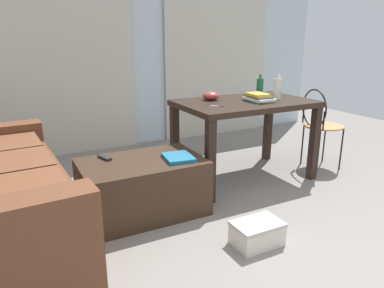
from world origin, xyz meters
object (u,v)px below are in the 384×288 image
magazine (178,157)px  shoebox (257,233)px  wire_chair (319,120)px  scissors (219,106)px  bottle_far (278,89)px  tv_remote_primary (105,158)px  coffee_table (143,187)px  book_stack (258,98)px  craft_table (245,112)px  bottle_near (260,87)px  bowl (211,96)px

magazine → shoebox: bearing=-62.9°
wire_chair → scissors: size_ratio=7.59×
bottle_far → tv_remote_primary: size_ratio=1.64×
wire_chair → coffee_table: bearing=-176.3°
tv_remote_primary → shoebox: (0.74, -0.95, -0.36)m
coffee_table → tv_remote_primary: bearing=144.8°
book_stack → magazine: (-0.94, -0.26, -0.35)m
book_stack → shoebox: size_ratio=0.92×
craft_table → wire_chair: 0.86m
bottle_near → tv_remote_primary: 1.69m
coffee_table → bottle_far: (1.43, 0.17, 0.64)m
bottle_near → bottle_far: bearing=-78.9°
bowl → book_stack: bearing=-38.3°
bottle_near → scissors: 0.70m
book_stack → craft_table: bearing=132.9°
bowl → shoebox: bearing=-106.0°
bowl → scissors: size_ratio=1.42×
bottle_near → shoebox: (-0.88, -1.17, -0.77)m
coffee_table → bottle_far: size_ratio=3.91×
bottle_far → magazine: bearing=-166.8°
tv_remote_primary → bottle_far: bearing=-15.7°
tv_remote_primary → magazine: bearing=-44.2°
craft_table → magazine: size_ratio=5.03×
bottle_far → magazine: size_ratio=0.95×
wire_chair → tv_remote_primary: bearing=179.0°
coffee_table → bottle_near: bottle_near is taller
coffee_table → magazine: 0.36m
bottle_far → bottle_near: bearing=101.1°
craft_table → book_stack: size_ratio=4.17×
wire_chair → shoebox: size_ratio=2.56×
magazine → bowl: bearing=49.3°
bottle_far → scissors: size_ratio=2.15×
craft_table → tv_remote_primary: 1.37m
book_stack → magazine: bearing=-164.4°
craft_table → shoebox: (-0.61, -1.03, -0.57)m
coffee_table → bottle_near: (1.39, 0.39, 0.63)m
coffee_table → book_stack: (1.20, 0.16, 0.58)m
bottle_near → magazine: (-1.13, -0.49, -0.40)m
coffee_table → wire_chair: size_ratio=1.11×
wire_chair → scissors: (-1.21, -0.01, 0.25)m
magazine → bottle_far: bearing=20.4°
coffee_table → craft_table: 1.22m
scissors → magazine: bearing=-156.0°
bowl → magazine: size_ratio=0.63×
craft_table → book_stack: 0.19m
wire_chair → bottle_far: bearing=175.3°
tv_remote_primary → magazine: 0.56m
book_stack → scissors: bearing=-174.2°
bottle_far → book_stack: bearing=-177.5°
wire_chair → tv_remote_primary: 2.20m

